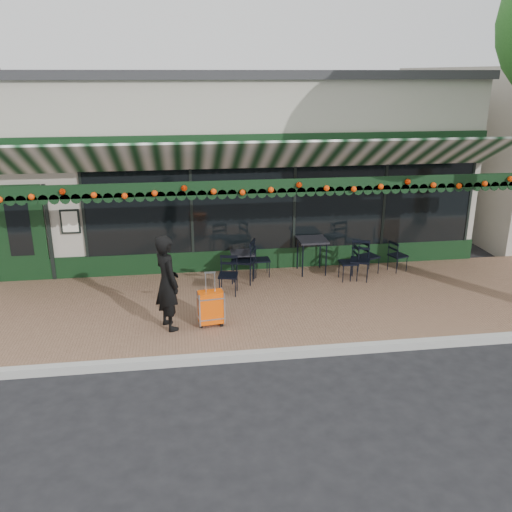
{
  "coord_description": "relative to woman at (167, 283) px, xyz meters",
  "views": [
    {
      "loc": [
        -1.24,
        -8.18,
        4.65
      ],
      "look_at": [
        0.15,
        1.6,
        1.29
      ],
      "focal_mm": 38.0,
      "sensor_mm": 36.0,
      "label": 1
    }
  ],
  "objects": [
    {
      "name": "suitcase",
      "position": [
        0.77,
        -0.02,
        -0.54
      ],
      "size": [
        0.49,
        0.31,
        1.06
      ],
      "rotation": [
        0.0,
        0.0,
        0.13
      ],
      "color": "#E94E07",
      "rests_on": "sidewalk"
    },
    {
      "name": "chair_b_right",
      "position": [
        2.1,
        2.44,
        -0.51
      ],
      "size": [
        0.38,
        0.38,
        0.76
      ],
      "primitive_type": null,
      "rotation": [
        0.0,
        0.0,
        1.57
      ],
      "color": "black",
      "rests_on": "sidewalk"
    },
    {
      "name": "restaurant_building",
      "position": [
        1.55,
        6.76,
        1.23
      ],
      "size": [
        12.0,
        9.6,
        4.5
      ],
      "color": "#A1998B",
      "rests_on": "ground"
    },
    {
      "name": "sidewalk",
      "position": [
        1.55,
        0.93,
        -0.97
      ],
      "size": [
        18.0,
        4.0,
        0.15
      ],
      "primitive_type": "cube",
      "color": "brown",
      "rests_on": "ground"
    },
    {
      "name": "chair_a_left",
      "position": [
        4.02,
        1.9,
        -0.49
      ],
      "size": [
        0.4,
        0.4,
        0.8
      ],
      "primitive_type": null,
      "rotation": [
        0.0,
        0.0,
        -1.57
      ],
      "color": "black",
      "rests_on": "sidewalk"
    },
    {
      "name": "curb",
      "position": [
        1.55,
        -1.15,
        -0.97
      ],
      "size": [
        18.0,
        0.16,
        0.15
      ],
      "primitive_type": "cube",
      "color": "#9E9E99",
      "rests_on": "ground"
    },
    {
      "name": "chair_a_extra",
      "position": [
        5.35,
        2.3,
        -0.52
      ],
      "size": [
        0.48,
        0.48,
        0.75
      ],
      "primitive_type": null,
      "rotation": [
        0.0,
        0.0,
        1.91
      ],
      "color": "black",
      "rests_on": "sidewalk"
    },
    {
      "name": "chair_b_left",
      "position": [
        1.63,
        2.1,
        -0.39
      ],
      "size": [
        0.64,
        0.64,
        1.0
      ],
      "primitive_type": null,
      "rotation": [
        0.0,
        0.0,
        -1.92
      ],
      "color": "black",
      "rests_on": "sidewalk"
    },
    {
      "name": "ground",
      "position": [
        1.55,
        -1.07,
        -1.04
      ],
      "size": [
        80.0,
        80.0,
        0.0
      ],
      "primitive_type": "plane",
      "color": "black",
      "rests_on": "ground"
    },
    {
      "name": "cafe_table_b",
      "position": [
        1.64,
        2.3,
        -0.32
      ],
      "size": [
        0.52,
        0.52,
        0.64
      ],
      "color": "black",
      "rests_on": "sidewalk"
    },
    {
      "name": "cafe_table_a",
      "position": [
        3.3,
        2.5,
        -0.15
      ],
      "size": [
        0.67,
        0.67,
        0.82
      ],
      "color": "black",
      "rests_on": "sidewalk"
    },
    {
      "name": "woman",
      "position": [
        0.0,
        0.0,
        0.0
      ],
      "size": [
        0.66,
        0.77,
        1.78
      ],
      "primitive_type": "imported",
      "rotation": [
        0.0,
        0.0,
        2.0
      ],
      "color": "black",
      "rests_on": "sidewalk"
    },
    {
      "name": "chair_a_front",
      "position": [
        4.28,
        1.89,
        -0.44
      ],
      "size": [
        0.58,
        0.58,
        0.9
      ],
      "primitive_type": null,
      "rotation": [
        0.0,
        0.0,
        -0.36
      ],
      "color": "black",
      "rests_on": "sidewalk"
    },
    {
      "name": "chair_a_right",
      "position": [
        4.63,
        2.27,
        -0.49
      ],
      "size": [
        0.52,
        0.52,
        0.8
      ],
      "primitive_type": null,
      "rotation": [
        0.0,
        0.0,
        1.93
      ],
      "color": "black",
      "rests_on": "sidewalk"
    },
    {
      "name": "chair_b_front",
      "position": [
        1.23,
        1.45,
        -0.48
      ],
      "size": [
        0.49,
        0.49,
        0.82
      ],
      "primitive_type": null,
      "rotation": [
        0.0,
        0.0,
        -0.21
      ],
      "color": "black",
      "rests_on": "sidewalk"
    }
  ]
}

